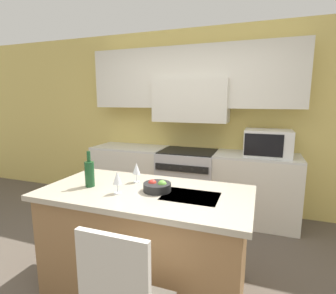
{
  "coord_description": "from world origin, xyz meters",
  "views": [
    {
      "loc": [
        0.99,
        -1.87,
        1.66
      ],
      "look_at": [
        0.05,
        0.73,
        1.16
      ],
      "focal_mm": 28.0,
      "sensor_mm": 36.0,
      "label": 1
    }
  ],
  "objects": [
    {
      "name": "wine_bottle",
      "position": [
        -0.41,
        -0.03,
        1.03
      ],
      "size": [
        0.08,
        0.08,
        0.31
      ],
      "color": "#194723",
      "rests_on": "kitchen_island"
    },
    {
      "name": "fruit_bowl",
      "position": [
        0.19,
        0.06,
        0.95
      ],
      "size": [
        0.23,
        0.23,
        0.1
      ],
      "color": "black",
      "rests_on": "kitchen_island"
    },
    {
      "name": "range_stove",
      "position": [
        0.0,
        1.71,
        0.47
      ],
      "size": [
        0.8,
        0.7,
        0.94
      ],
      "color": "#B7B7BC",
      "rests_on": "ground_plane"
    },
    {
      "name": "ground_plane",
      "position": [
        0.0,
        0.0,
        0.0
      ],
      "size": [
        10.0,
        10.0,
        0.0
      ],
      "primitive_type": "plane",
      "color": "brown"
    },
    {
      "name": "microwave",
      "position": [
        1.07,
        1.73,
        1.11
      ],
      "size": [
        0.58,
        0.44,
        0.34
      ],
      "color": "silver",
      "rests_on": "back_counter"
    },
    {
      "name": "kitchen_island",
      "position": [
        0.09,
        0.04,
        0.46
      ],
      "size": [
        1.76,
        0.89,
        0.91
      ],
      "color": "olive",
      "rests_on": "ground_plane"
    },
    {
      "name": "back_counter",
      "position": [
        0.0,
        1.74,
        0.47
      ],
      "size": [
        3.01,
        0.62,
        0.94
      ],
      "color": "silver",
      "rests_on": "ground_plane"
    },
    {
      "name": "back_cabinetry",
      "position": [
        0.0,
        1.99,
        1.58
      ],
      "size": [
        10.0,
        0.46,
        2.7
      ],
      "color": "#DBC166",
      "rests_on": "ground_plane"
    },
    {
      "name": "wine_glass_near",
      "position": [
        -0.09,
        -0.1,
        1.04
      ],
      "size": [
        0.07,
        0.07,
        0.18
      ],
      "color": "white",
      "rests_on": "kitchen_island"
    },
    {
      "name": "wine_glass_far",
      "position": [
        -0.08,
        0.21,
        1.04
      ],
      "size": [
        0.07,
        0.07,
        0.18
      ],
      "color": "white",
      "rests_on": "kitchen_island"
    }
  ]
}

